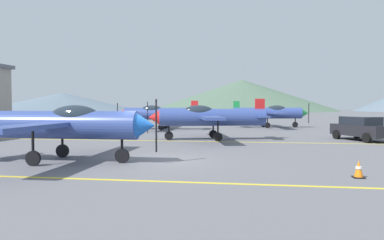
{
  "coord_description": "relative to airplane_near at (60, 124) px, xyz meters",
  "views": [
    {
      "loc": [
        3.78,
        -15.02,
        2.38
      ],
      "look_at": [
        -0.63,
        14.0,
        1.2
      ],
      "focal_mm": 33.95,
      "sensor_mm": 36.0,
      "label": 1
    }
  ],
  "objects": [
    {
      "name": "ground_plane",
      "position": [
        4.02,
        0.75,
        -1.6
      ],
      "size": [
        400.0,
        400.0,
        0.0
      ],
      "primitive_type": "plane",
      "color": "slate"
    },
    {
      "name": "apron_line_near",
      "position": [
        4.02,
        -3.3,
        -1.6
      ],
      "size": [
        80.0,
        0.16,
        0.01
      ],
      "primitive_type": "cube",
      "color": "yellow",
      "rests_on": "ground_plane"
    },
    {
      "name": "apron_line_far",
      "position": [
        4.02,
        9.41,
        -1.6
      ],
      "size": [
        80.0,
        0.16,
        0.01
      ],
      "primitive_type": "cube",
      "color": "yellow",
      "rests_on": "ground_plane"
    },
    {
      "name": "airplane_near",
      "position": [
        0.0,
        0.0,
        0.0
      ],
      "size": [
        8.22,
        9.48,
        2.85
      ],
      "color": "#33478C",
      "rests_on": "ground_plane"
    },
    {
      "name": "airplane_mid",
      "position": [
        5.12,
        10.66,
        0.0
      ],
      "size": [
        8.34,
        9.49,
        2.85
      ],
      "color": "#33478C",
      "rests_on": "ground_plane"
    },
    {
      "name": "airplane_far",
      "position": [
        -0.96,
        20.88,
        0.0
      ],
      "size": [
        8.26,
        9.51,
        2.85
      ],
      "color": "#33478C",
      "rests_on": "ground_plane"
    },
    {
      "name": "airplane_back",
      "position": [
        10.28,
        25.65,
        0.0
      ],
      "size": [
        8.32,
        9.54,
        2.85
      ],
      "color": "#33478C",
      "rests_on": "ground_plane"
    },
    {
      "name": "car_sedan",
      "position": [
        15.5,
        11.8,
        -0.76
      ],
      "size": [
        3.51,
        4.65,
        1.62
      ],
      "color": "black",
      "rests_on": "ground_plane"
    },
    {
      "name": "traffic_cone_front",
      "position": [
        11.43,
        -1.75,
        -1.32
      ],
      "size": [
        0.36,
        0.36,
        0.59
      ],
      "color": "black",
      "rests_on": "ground_plane"
    },
    {
      "name": "hill_left",
      "position": [
        -62.3,
        115.53,
        1.98
      ],
      "size": [
        62.35,
        62.35,
        7.17
      ],
      "primitive_type": "cone",
      "color": "slate",
      "rests_on": "ground_plane"
    },
    {
      "name": "hill_centerleft",
      "position": [
        5.54,
        145.22,
        5.18
      ],
      "size": [
        81.16,
        81.16,
        13.57
      ],
      "primitive_type": "cone",
      "color": "#4C6651",
      "rests_on": "ground_plane"
    }
  ]
}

